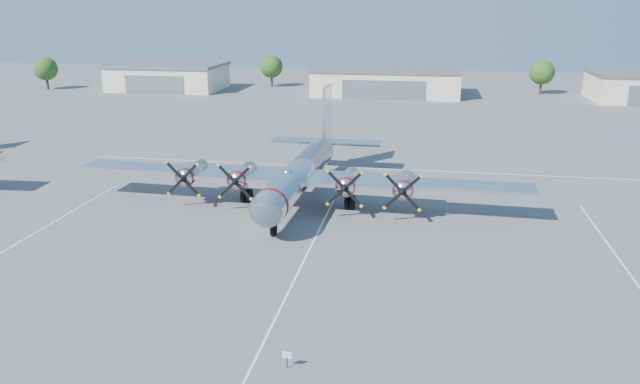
% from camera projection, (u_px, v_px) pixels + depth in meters
% --- Properties ---
extents(ground, '(260.00, 260.00, 0.00)m').
position_uv_depth(ground, '(307.00, 254.00, 45.08)').
color(ground, '#4F4F52').
rests_on(ground, ground).
extents(parking_lines, '(60.00, 50.08, 0.01)m').
position_uv_depth(parking_lines, '(302.00, 264.00, 43.42)').
color(parking_lines, silver).
rests_on(parking_lines, ground).
extents(hangar_west, '(22.60, 14.60, 5.40)m').
position_uv_depth(hangar_west, '(168.00, 76.00, 128.80)').
color(hangar_west, beige).
rests_on(hangar_west, ground).
extents(hangar_center, '(28.60, 14.60, 5.40)m').
position_uv_depth(hangar_center, '(386.00, 81.00, 121.53)').
color(hangar_center, beige).
rests_on(hangar_center, ground).
extents(tree_far_west, '(4.80, 4.80, 6.64)m').
position_uv_depth(tree_far_west, '(46.00, 69.00, 128.67)').
color(tree_far_west, '#382619').
rests_on(tree_far_west, ground).
extents(tree_west, '(4.80, 4.80, 6.64)m').
position_uv_depth(tree_west, '(271.00, 67.00, 132.70)').
color(tree_west, '#382619').
rests_on(tree_west, ground).
extents(tree_east, '(4.80, 4.80, 6.64)m').
position_uv_depth(tree_east, '(542.00, 72.00, 121.93)').
color(tree_east, '#382619').
rests_on(tree_east, ground).
extents(main_bomber_b29, '(41.41, 29.14, 8.93)m').
position_uv_depth(main_bomber_b29, '(302.00, 200.00, 57.46)').
color(main_bomber_b29, silver).
rests_on(main_bomber_b29, ground).
extents(info_placard, '(0.48, 0.06, 0.91)m').
position_uv_depth(info_placard, '(287.00, 357.00, 30.87)').
color(info_placard, black).
rests_on(info_placard, ground).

